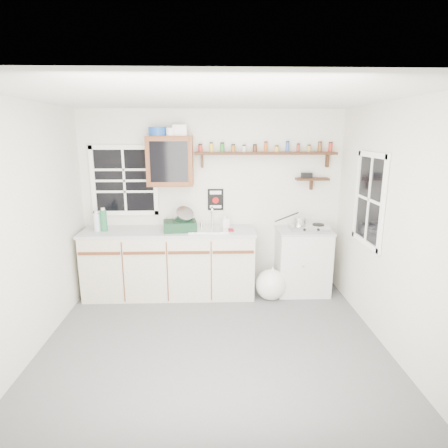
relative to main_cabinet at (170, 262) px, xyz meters
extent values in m
cube|color=#5B5B5E|center=(0.58, -1.30, -0.47)|extent=(3.60, 3.20, 0.02)
cube|color=silver|center=(0.58, -1.30, 2.05)|extent=(3.60, 3.20, 0.02)
cube|color=beige|center=(-1.23, -1.30, 0.79)|extent=(0.02, 3.20, 2.50)
cube|color=beige|center=(2.40, -1.30, 0.79)|extent=(0.02, 3.20, 2.50)
cube|color=beige|center=(0.58, 0.31, 0.79)|extent=(3.60, 0.02, 2.50)
cube|color=beige|center=(0.58, -2.91, 0.79)|extent=(3.60, 0.02, 2.50)
cube|color=#B9B199|center=(0.00, 0.00, -0.02)|extent=(2.27, 0.60, 0.88)
cube|color=#9DA0A4|center=(0.00, 0.00, 0.44)|extent=(2.31, 0.62, 0.04)
cube|color=#5B2D17|center=(-0.85, -0.31, 0.24)|extent=(0.53, 0.02, 0.03)
cube|color=#5B2D17|center=(-0.28, -0.31, 0.24)|extent=(0.53, 0.02, 0.03)
cube|color=#5B2D17|center=(0.28, -0.31, 0.24)|extent=(0.53, 0.02, 0.03)
cube|color=#5B2D17|center=(0.85, -0.31, 0.24)|extent=(0.53, 0.02, 0.03)
cube|color=silver|center=(1.83, 0.03, -0.02)|extent=(0.70, 0.55, 0.88)
cube|color=#9DA0A4|center=(1.83, 0.03, 0.43)|extent=(0.73, 0.57, 0.03)
cube|color=silver|center=(0.53, 0.00, 0.46)|extent=(0.52, 0.44, 0.03)
cylinder|color=silver|center=(0.58, 0.16, 0.60)|extent=(0.02, 0.02, 0.28)
cylinder|color=silver|center=(0.58, 0.10, 0.73)|extent=(0.02, 0.14, 0.02)
cube|color=brown|center=(0.03, 0.15, 1.36)|extent=(0.60, 0.30, 0.65)
cube|color=black|center=(0.03, -0.01, 1.36)|extent=(0.48, 0.02, 0.52)
cylinder|color=#174398|center=(-0.11, 0.15, 1.74)|extent=(0.24, 0.24, 0.11)
cube|color=white|center=(0.17, 0.15, 1.76)|extent=(0.18, 0.15, 0.14)
cylinder|color=white|center=(0.06, 0.10, 1.74)|extent=(0.12, 0.12, 0.10)
cube|color=black|center=(1.31, 0.21, 1.46)|extent=(1.91, 0.18, 0.04)
cube|color=black|center=(0.45, 0.25, 1.36)|extent=(0.03, 0.10, 0.18)
cube|color=black|center=(2.17, 0.25, 1.36)|extent=(0.03, 0.10, 0.18)
cylinder|color=red|center=(0.43, 0.21, 1.52)|extent=(0.06, 0.06, 0.09)
cylinder|color=black|center=(0.43, 0.21, 1.58)|extent=(0.05, 0.05, 0.02)
cylinder|color=gold|center=(0.58, 0.21, 1.53)|extent=(0.05, 0.05, 0.11)
cylinder|color=black|center=(0.58, 0.21, 1.60)|extent=(0.04, 0.04, 0.02)
cylinder|color=#267226|center=(0.73, 0.21, 1.53)|extent=(0.06, 0.06, 0.11)
cylinder|color=black|center=(0.73, 0.21, 1.59)|extent=(0.05, 0.05, 0.02)
cylinder|color=#99591E|center=(0.87, 0.21, 1.52)|extent=(0.06, 0.06, 0.09)
cylinder|color=black|center=(0.87, 0.21, 1.57)|extent=(0.05, 0.05, 0.02)
cylinder|color=silver|center=(1.02, 0.21, 1.52)|extent=(0.05, 0.05, 0.08)
cylinder|color=black|center=(1.02, 0.21, 1.56)|extent=(0.05, 0.05, 0.02)
cylinder|color=#4C2614|center=(1.16, 0.21, 1.52)|extent=(0.06, 0.06, 0.09)
cylinder|color=black|center=(1.16, 0.21, 1.57)|extent=(0.05, 0.05, 0.02)
cylinder|color=#B24C19|center=(1.31, 0.21, 1.54)|extent=(0.05, 0.05, 0.12)
cylinder|color=black|center=(1.31, 0.21, 1.61)|extent=(0.04, 0.04, 0.02)
cylinder|color=gold|center=(1.46, 0.21, 1.51)|extent=(0.06, 0.06, 0.07)
cylinder|color=black|center=(1.46, 0.21, 1.56)|extent=(0.05, 0.05, 0.02)
cylinder|color=#334C8C|center=(1.60, 0.21, 1.54)|extent=(0.05, 0.05, 0.13)
cylinder|color=black|center=(1.60, 0.21, 1.61)|extent=(0.05, 0.05, 0.02)
cylinder|color=maroon|center=(1.75, 0.21, 1.53)|extent=(0.04, 0.04, 0.10)
cylinder|color=black|center=(1.75, 0.21, 1.58)|extent=(0.04, 0.04, 0.02)
cylinder|color=#BF8C3F|center=(1.89, 0.21, 1.52)|extent=(0.05, 0.05, 0.08)
cylinder|color=black|center=(1.89, 0.21, 1.56)|extent=(0.05, 0.05, 0.02)
cylinder|color=brown|center=(2.04, 0.21, 1.54)|extent=(0.06, 0.06, 0.12)
cylinder|color=black|center=(2.04, 0.21, 1.61)|extent=(0.05, 0.05, 0.02)
cylinder|color=red|center=(2.19, 0.21, 1.54)|extent=(0.06, 0.06, 0.12)
cylinder|color=black|center=(2.19, 0.21, 1.60)|extent=(0.05, 0.05, 0.02)
cube|color=black|center=(1.96, 0.22, 1.11)|extent=(0.45, 0.15, 0.03)
cube|color=black|center=(1.96, 0.26, 1.03)|extent=(0.03, 0.08, 0.14)
cube|color=black|center=(1.88, 0.22, 1.16)|extent=(0.14, 0.10, 0.07)
cube|color=black|center=(0.63, 0.29, 0.82)|extent=(0.22, 0.01, 0.30)
cube|color=white|center=(0.63, 0.28, 0.92)|extent=(0.16, 0.00, 0.05)
cylinder|color=#A50C0C|center=(0.63, 0.28, 0.81)|extent=(0.09, 0.01, 0.09)
cube|color=white|center=(0.63, 0.28, 0.72)|extent=(0.16, 0.00, 0.04)
cube|color=black|center=(-0.62, 0.29, 1.09)|extent=(0.85, 0.02, 0.90)
cube|color=white|center=(-0.62, 0.29, 1.09)|extent=(0.93, 0.03, 0.98)
cube|color=black|center=(2.37, -0.75, 0.99)|extent=(0.02, 0.70, 1.00)
cube|color=white|center=(2.37, -0.75, 0.99)|extent=(0.03, 0.78, 1.08)
cylinder|color=silver|center=(-0.94, -0.02, 0.58)|extent=(0.09, 0.09, 0.24)
cylinder|color=white|center=(-0.94, -0.02, 0.71)|extent=(0.05, 0.05, 0.03)
cylinder|color=#23693D|center=(-0.85, -0.02, 0.60)|extent=(0.09, 0.09, 0.28)
cylinder|color=white|center=(-0.85, -0.02, 0.76)|extent=(0.05, 0.05, 0.03)
cube|color=black|center=(0.15, -0.03, 0.52)|extent=(0.47, 0.38, 0.13)
cylinder|color=silver|center=(0.21, -0.03, 0.65)|extent=(0.34, 0.35, 0.26)
imported|color=silver|center=(0.76, 0.07, 0.56)|extent=(0.12, 0.13, 0.21)
cube|color=maroon|center=(0.80, -0.06, 0.47)|extent=(0.14, 0.12, 0.02)
cube|color=silver|center=(1.90, 0.01, 0.48)|extent=(0.52, 0.28, 0.06)
cylinder|color=black|center=(1.77, 0.01, 0.52)|extent=(0.16, 0.16, 0.01)
cylinder|color=black|center=(2.02, 0.01, 0.52)|extent=(0.16, 0.16, 0.01)
cylinder|color=silver|center=(1.77, 0.01, 0.56)|extent=(0.16, 0.16, 0.10)
cylinder|color=black|center=(1.60, 0.09, 0.60)|extent=(0.31, 0.12, 0.16)
ellipsoid|color=white|center=(1.37, -0.20, -0.26)|extent=(0.42, 0.38, 0.43)
cone|color=white|center=(1.39, -0.20, -0.07)|extent=(0.12, 0.12, 0.12)
camera|label=1|loc=(0.58, -4.87, 1.72)|focal=30.00mm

